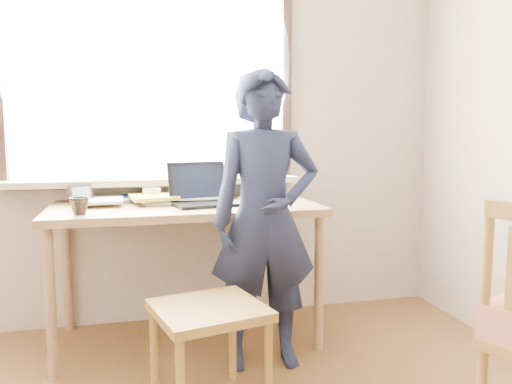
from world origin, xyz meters
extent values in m
cube|color=#B5A492|center=(0.00, 2.00, 1.30)|extent=(3.50, 0.02, 2.60)
cube|color=white|center=(-0.20, 1.99, 1.60)|extent=(1.70, 0.01, 1.30)
cube|color=black|center=(-0.20, 1.97, 0.92)|extent=(1.82, 0.06, 0.06)
cube|color=black|center=(0.68, 1.97, 1.60)|extent=(0.06, 0.06, 1.30)
cube|color=#B5A492|center=(-0.20, 1.90, 0.93)|extent=(1.85, 0.20, 0.04)
cube|color=white|center=(-0.20, 1.91, 1.70)|extent=(1.95, 0.02, 1.65)
cube|color=olive|center=(-0.03, 1.63, 0.80)|extent=(1.53, 0.76, 0.04)
cylinder|color=olive|center=(-0.74, 1.30, 0.39)|extent=(0.05, 0.05, 0.77)
cylinder|color=olive|center=(-0.74, 1.96, 0.39)|extent=(0.05, 0.05, 0.77)
cylinder|color=olive|center=(0.68, 1.30, 0.39)|extent=(0.05, 0.05, 0.77)
cylinder|color=olive|center=(0.68, 1.96, 0.39)|extent=(0.05, 0.05, 0.77)
cube|color=black|center=(0.07, 1.55, 0.83)|extent=(0.40, 0.32, 0.02)
cube|color=black|center=(0.04, 1.67, 0.94)|extent=(0.36, 0.15, 0.24)
cube|color=black|center=(0.04, 1.67, 0.94)|extent=(0.32, 0.12, 0.19)
cube|color=black|center=(0.07, 1.54, 0.83)|extent=(0.34, 0.21, 0.00)
imported|color=white|center=(-0.22, 1.78, 0.86)|extent=(0.14, 0.14, 0.09)
imported|color=black|center=(-0.59, 1.39, 0.86)|extent=(0.13, 0.13, 0.09)
ellipsoid|color=black|center=(0.47, 1.53, 0.84)|extent=(0.09, 0.07, 0.04)
cube|color=#2E4896|center=(-0.16, 1.74, 0.82)|extent=(0.22, 0.29, 0.01)
cube|color=white|center=(-0.19, 1.69, 0.83)|extent=(0.34, 0.34, 0.01)
cube|color=white|center=(-0.46, 1.77, 0.84)|extent=(0.28, 0.30, 0.02)
cube|color=#2E4896|center=(-0.19, 1.82, 0.83)|extent=(0.36, 0.37, 0.00)
cube|color=white|center=(-0.08, 1.74, 0.84)|extent=(0.25, 0.31, 0.01)
cube|color=#2E4896|center=(-0.21, 1.81, 0.84)|extent=(0.33, 0.33, 0.01)
cube|color=white|center=(-0.29, 1.69, 0.85)|extent=(0.31, 0.32, 0.01)
cube|color=white|center=(-0.29, 1.84, 0.85)|extent=(0.26, 0.29, 0.01)
imported|color=white|center=(-0.49, 1.84, 0.83)|extent=(0.35, 0.36, 0.03)
imported|color=white|center=(0.37, 1.85, 0.83)|extent=(0.29, 0.31, 0.02)
cube|color=black|center=(-0.62, 1.73, 0.87)|extent=(0.13, 0.09, 0.11)
cube|color=#377333|center=(-0.62, 1.73, 0.87)|extent=(0.10, 0.06, 0.08)
cube|color=olive|center=(-0.02, 0.85, 0.45)|extent=(0.55, 0.54, 0.04)
cylinder|color=olive|center=(-0.25, 0.99, 0.21)|extent=(0.04, 0.04, 0.43)
cylinder|color=olive|center=(0.22, 0.72, 0.21)|extent=(0.04, 0.04, 0.43)
cylinder|color=olive|center=(0.13, 1.08, 0.21)|extent=(0.04, 0.04, 0.43)
cylinder|color=olive|center=(0.93, 0.26, 0.73)|extent=(0.04, 0.04, 0.52)
cube|color=olive|center=(0.96, 0.18, 0.70)|extent=(0.03, 0.04, 0.42)
imported|color=black|center=(0.34, 1.22, 0.78)|extent=(0.59, 0.40, 1.56)
camera|label=1|loc=(-0.32, -1.27, 1.23)|focal=35.00mm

